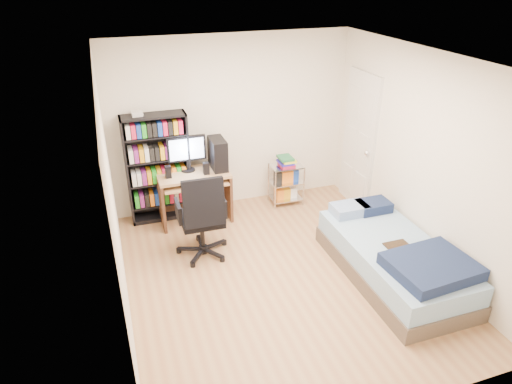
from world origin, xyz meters
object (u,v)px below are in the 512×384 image
object	(u,v)px
media_shelf	(158,167)
computer_desk	(199,175)
bed	(395,259)
office_chair	(203,230)

from	to	relation	value
media_shelf	computer_desk	size ratio (longest dim) A/B	1.30
bed	media_shelf	bearing A→B (deg)	135.75
computer_desk	bed	world-z (taller)	computer_desk
computer_desk	office_chair	distance (m)	1.03
office_chair	bed	world-z (taller)	office_chair
office_chair	bed	distance (m)	2.31
media_shelf	office_chair	distance (m)	1.27
media_shelf	bed	bearing A→B (deg)	-44.25
office_chair	media_shelf	bearing A→B (deg)	108.17
bed	computer_desk	bearing A→B (deg)	130.44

